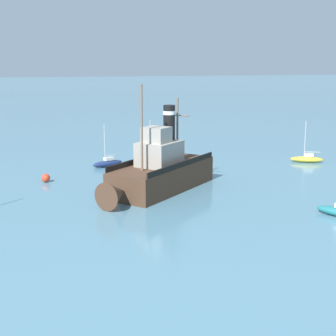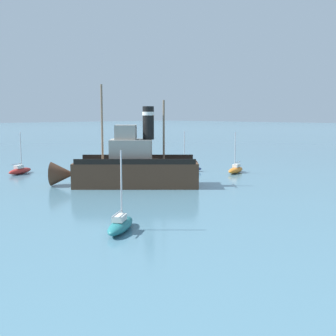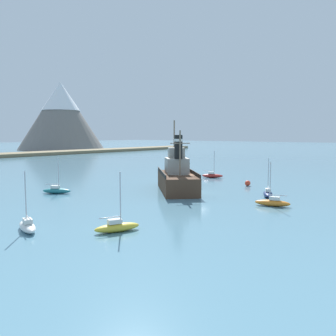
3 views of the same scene
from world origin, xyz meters
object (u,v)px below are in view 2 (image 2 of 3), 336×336
Objects in this scene: old_tugboat at (130,168)px; sailboat_red at (20,170)px; sailboat_orange at (236,169)px; mooring_buoy at (113,167)px; sailboat_teal at (120,224)px; sailboat_navy at (187,168)px.

sailboat_red is at bearing 13.77° from old_tugboat.
sailboat_orange is 5.76× the size of mooring_buoy.
sailboat_orange is at bearing -68.62° from sailboat_teal.
old_tugboat is 2.57× the size of sailboat_teal.
old_tugboat reaches higher than sailboat_navy.
mooring_buoy is at bearing 36.48° from sailboat_orange.
sailboat_teal is (-15.48, 22.96, 0.00)m from sailboat_navy.
sailboat_teal is (-12.07, 10.93, -1.40)m from old_tugboat.
sailboat_navy is (3.40, -12.02, -1.40)m from old_tugboat.
sailboat_orange and sailboat_teal have the same top height.
sailboat_red is 1.00× the size of sailboat_teal.
sailboat_navy is (5.38, 2.85, 0.00)m from sailboat_orange.
sailboat_navy is 27.69m from sailboat_teal.
mooring_buoy is (12.20, 9.02, -0.00)m from sailboat_orange.
sailboat_navy reaches higher than mooring_buoy.
sailboat_navy is 9.20m from mooring_buoy.
sailboat_navy is at bearing -56.01° from sailboat_teal.
sailboat_orange and sailboat_navy have the same top height.
old_tugboat is 2.57× the size of sailboat_orange.
mooring_buoy is (6.83, 6.17, -0.00)m from sailboat_navy.
sailboat_navy is at bearing -127.73° from sailboat_red.
mooring_buoy is at bearing -29.75° from old_tugboat.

